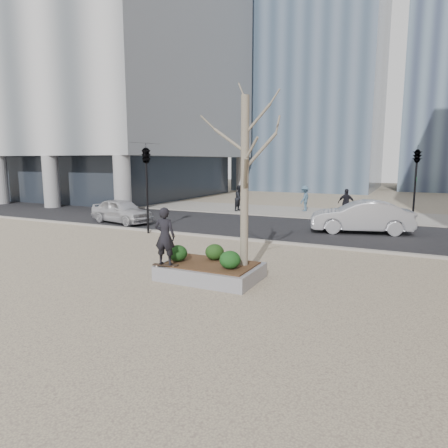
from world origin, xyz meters
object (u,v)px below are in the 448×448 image
at_px(planter, 210,272).
at_px(skateboard, 166,266).
at_px(skateboarder, 165,236).
at_px(police_car, 122,211).

bearing_deg(planter, skateboard, -142.86).
height_order(skateboarder, police_car, skateboarder).
xyz_separation_m(skateboarder, police_car, (-8.76, 8.43, -0.67)).
bearing_deg(police_car, skateboard, -122.02).
bearing_deg(skateboard, police_car, 120.17).
bearing_deg(police_car, planter, -115.73).
bearing_deg(police_car, skateboarder, -122.02).
bearing_deg(skateboard, skateboarder, 60.02).
height_order(planter, skateboarder, skateboarder).
distance_m(planter, skateboard, 1.40).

